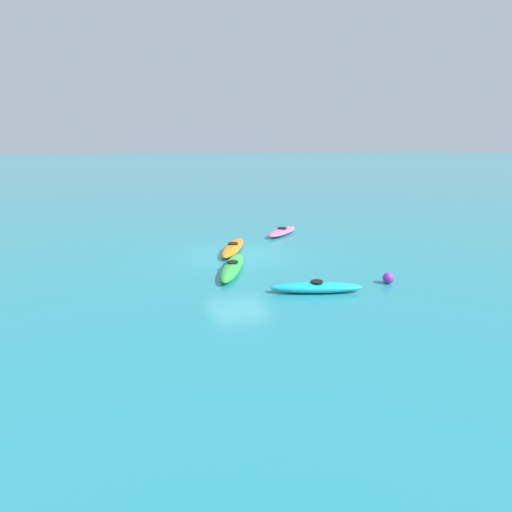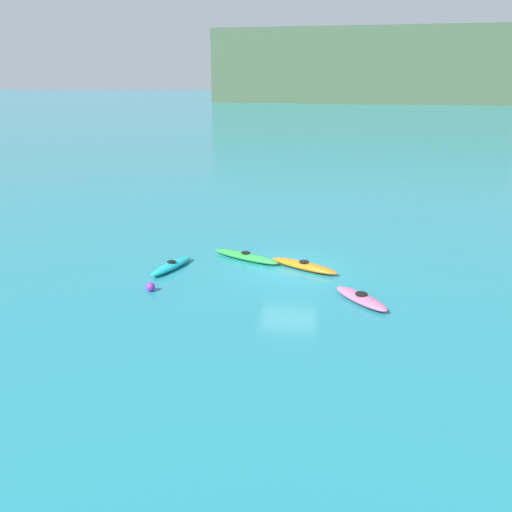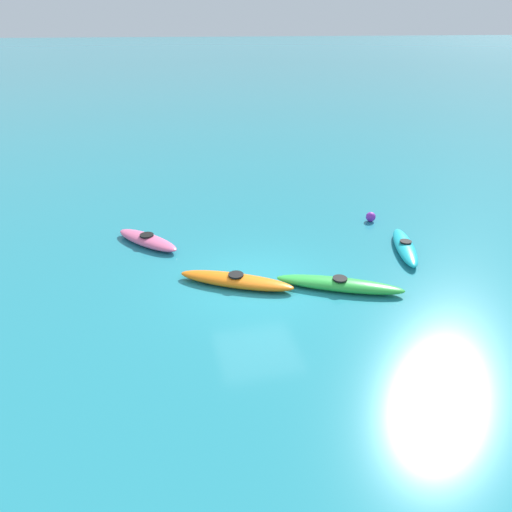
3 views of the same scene
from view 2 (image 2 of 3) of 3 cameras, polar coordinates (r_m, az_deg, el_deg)
The scene contains 7 objects.
ground_plane at distance 24.00m, azimuth 3.57°, elevation -1.33°, with size 600.00×600.00×0.00m, color teal.
headland_cliff at distance 193.48m, azimuth 11.27°, elevation 19.07°, with size 91.56×46.50×21.96m, color #4C6042.
kayak_pink at distance 20.76m, azimuth 11.08°, elevation -4.43°, with size 2.27×2.55×0.37m.
kayak_cyan at distance 24.11m, azimuth -8.92°, elevation -1.02°, with size 1.51×2.88×0.37m.
kayak_orange at distance 23.91m, azimuth 5.10°, elevation -1.03°, with size 3.25×2.23×0.37m.
kayak_green at distance 25.04m, azimuth -1.09°, elevation -0.04°, with size 3.46×2.16×0.37m.
buoy_purple at distance 21.81m, azimuth -11.10°, elevation -3.23°, with size 0.36×0.36×0.36m, color purple.
Camera 2 is at (1.62, -22.52, 8.15)m, focal length 37.77 mm.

